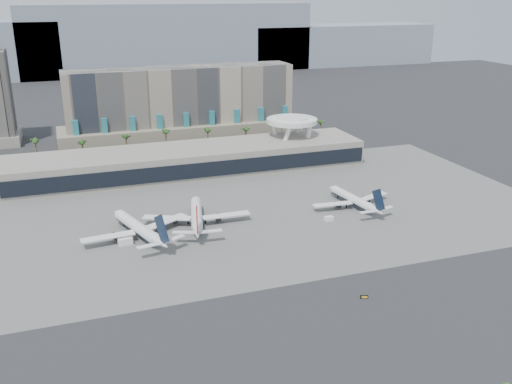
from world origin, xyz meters
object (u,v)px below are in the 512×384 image
object	(u,v)px
service_vehicle_a	(125,241)
service_vehicle_b	(329,219)
taxiway_sign	(364,297)
airliner_centre	(197,216)
airliner_right	(354,200)
airliner_left	(139,228)

from	to	relation	value
service_vehicle_a	service_vehicle_b	bearing A→B (deg)	-9.30
taxiway_sign	airliner_centre	bearing A→B (deg)	133.12
airliner_right	airliner_centre	bearing A→B (deg)	169.92
airliner_centre	airliner_left	bearing A→B (deg)	-155.52
airliner_centre	service_vehicle_a	xyz separation A→B (m)	(-27.58, -9.28, -2.44)
airliner_right	service_vehicle_b	xyz separation A→B (m)	(-15.87, -10.02, -2.36)
airliner_left	airliner_centre	world-z (taller)	airliner_left
airliner_centre	taxiway_sign	bearing A→B (deg)	-52.31
taxiway_sign	airliner_right	bearing A→B (deg)	82.00
service_vehicle_a	airliner_left	bearing A→B (deg)	33.51
service_vehicle_b	taxiway_sign	distance (m)	58.28
airliner_centre	airliner_right	xyz separation A→B (m)	(64.45, -2.72, -0.42)
airliner_centre	airliner_right	size ratio (longest dim) A/B	1.12
airliner_left	airliner_right	world-z (taller)	airliner_left
airliner_right	service_vehicle_a	distance (m)	92.29
airliner_left	airliner_centre	xyz separation A→B (m)	(22.22, 4.75, -0.05)
airliner_right	airliner_left	bearing A→B (deg)	173.68
airliner_right	service_vehicle_b	distance (m)	18.92
airliner_right	taxiway_sign	world-z (taller)	airliner_right
service_vehicle_b	taxiway_sign	xyz separation A→B (m)	(-16.12, -56.00, -0.35)
airliner_right	service_vehicle_a	bearing A→B (deg)	176.42
airliner_right	taxiway_sign	xyz separation A→B (m)	(-32.00, -66.02, -2.71)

